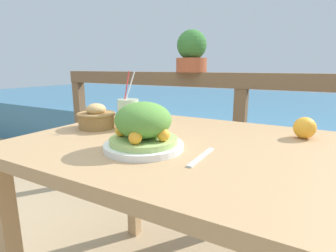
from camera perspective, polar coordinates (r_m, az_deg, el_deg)
The scene contains 9 objects.
patio_table at distance 0.97m, azimuth 4.05°, elevation -9.04°, with size 1.18×0.86×0.78m.
railing_fence at distance 1.63m, azimuth 15.46°, elevation 2.46°, with size 2.80×0.08×1.00m.
sea_backdrop at distance 4.15m, azimuth 23.62°, elevation 0.97°, with size 12.00×4.00×0.53m.
salad_plate at distance 0.83m, azimuth -5.35°, elevation -0.66°, with size 0.26×0.26×0.15m.
drink_glass at distance 1.12m, azimuth -8.63°, elevation 2.60°, with size 0.09×0.09×0.24m.
bread_basket at distance 1.17m, azimuth -15.29°, elevation 1.76°, with size 0.16×0.16×0.11m.
potted_plant at distance 1.71m, azimuth 5.17°, elevation 15.77°, with size 0.19×0.19×0.26m.
fork at distance 0.77m, azimuth 7.31°, elevation -6.66°, with size 0.02×0.18×0.00m.
orange_near_basket at distance 1.09m, azimuth 27.60°, elevation -0.35°, with size 0.08×0.08×0.08m.
Camera 1 is at (0.38, -0.81, 1.03)m, focal length 28.00 mm.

